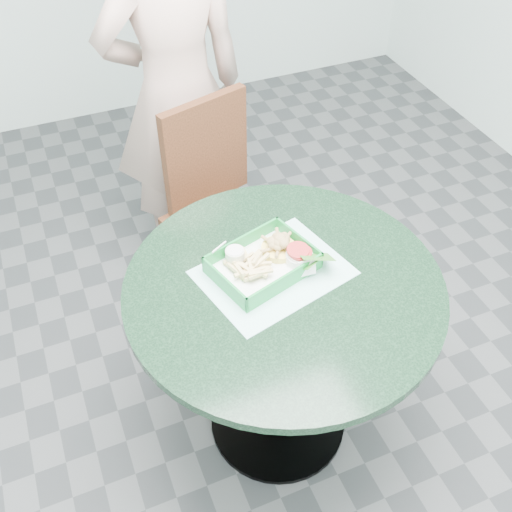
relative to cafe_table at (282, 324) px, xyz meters
name	(u,v)px	position (x,y,z in m)	size (l,w,h in m)	color
floor	(278,421)	(0.00, 0.00, -0.58)	(4.00, 5.00, 0.02)	#303335
cafe_table	(282,324)	(0.00, 0.00, 0.00)	(0.95, 0.95, 0.75)	black
dining_chair	(216,199)	(0.04, 0.73, -0.05)	(0.38, 0.38, 0.93)	#4C2F21
diner_person	(174,73)	(0.01, 1.07, 0.34)	(0.67, 0.44, 1.85)	tan
placemat	(273,277)	(-0.01, 0.05, 0.17)	(0.42, 0.31, 0.00)	#A0DEDA
food_basket	(263,270)	(-0.04, 0.07, 0.19)	(0.29, 0.21, 0.06)	#148534
crab_sandwich	(284,252)	(0.04, 0.09, 0.22)	(0.11, 0.11, 0.07)	#F6CC56
fries_pile	(248,264)	(-0.08, 0.09, 0.21)	(0.12, 0.13, 0.05)	#E7C982
sauce_ramekin	(238,253)	(-0.09, 0.14, 0.22)	(0.06, 0.06, 0.03)	beige
garnish_cup	(304,268)	(0.07, 0.01, 0.21)	(0.12, 0.12, 0.05)	white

